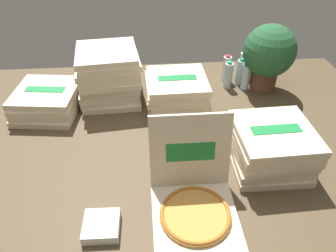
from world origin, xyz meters
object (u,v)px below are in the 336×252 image
Objects in this scene: water_bottle_2 at (240,72)px; napkin_pile at (101,226)px; water_bottle_3 at (252,68)px; pizza_stack_left_far at (177,91)px; potted_plant at (269,54)px; open_pizza_box at (194,197)px; water_bottle_5 at (243,64)px; water_bottle_0 at (227,68)px; pizza_stack_left_mid at (270,146)px; water_bottle_4 at (246,77)px; pizza_stack_center_far at (47,101)px; pizza_stack_right_mid at (109,75)px; water_bottle_1 at (228,75)px.

water_bottle_2 is 1.65m from napkin_pile.
water_bottle_2 is 1.00× the size of water_bottle_3.
potted_plant reaches higher than pizza_stack_left_far.
open_pizza_box reaches higher than water_bottle_5.
water_bottle_0 is at bearing -159.31° from water_bottle_5.
pizza_stack_left_far is at bearing -154.44° from water_bottle_3.
pizza_stack_left_mid is at bearing -105.88° from potted_plant.
napkin_pile is (-1.03, -1.23, -0.08)m from water_bottle_4.
water_bottle_4 is 1.60m from napkin_pile.
water_bottle_4 reaches higher than napkin_pile.
water_bottle_4 is 1.00× the size of water_bottle_5.
water_bottle_0 reaches higher than pizza_stack_center_far.
pizza_stack_left_mid reaches higher than pizza_stack_left_far.
pizza_stack_right_mid is at bearing 140.20° from pizza_stack_left_mid.
water_bottle_0 reaches higher than pizza_stack_left_far.
water_bottle_2 is 1.00× the size of water_bottle_4.
pizza_stack_left_far is 2.67× the size of napkin_pile.
open_pizza_box is 1.47m from water_bottle_5.
water_bottle_3 is 0.17m from water_bottle_4.
pizza_stack_left_far is 0.59m from water_bottle_4.
water_bottle_1 is at bearing 164.67° from water_bottle_4.
pizza_stack_left_far is 0.71m from water_bottle_5.
pizza_stack_left_mid is at bearing -88.67° from water_bottle_0.
water_bottle_2 is at bearing 85.56° from pizza_stack_left_mid.
water_bottle_1 is 0.42× the size of potted_plant.
water_bottle_0 is 0.19m from water_bottle_4.
pizza_stack_right_mid is at bearing -174.49° from water_bottle_1.
open_pizza_box reaches higher than water_bottle_4.
pizza_stack_left_far is 2.05× the size of water_bottle_2.
pizza_stack_left_mid is 0.85m from water_bottle_4.
water_bottle_3 is (0.21, -0.00, 0.00)m from water_bottle_0.
water_bottle_5 is at bearing 114.86° from potted_plant.
open_pizza_box is at bearing -116.84° from water_bottle_4.
water_bottle_0 is (0.45, 1.28, 0.02)m from open_pizza_box.
potted_plant is (0.70, 0.15, 0.19)m from pizza_stack_left_far.
water_bottle_3 is (1.14, 0.20, -0.09)m from pizza_stack_right_mid.
pizza_stack_left_mid is 2.08× the size of water_bottle_0.
water_bottle_0 is (1.37, 0.35, 0.02)m from pizza_stack_center_far.
open_pizza_box is 2.28× the size of water_bottle_2.
potted_plant is (0.24, 0.83, 0.17)m from pizza_stack_left_mid.
pizza_stack_center_far is 0.47m from pizza_stack_right_mid.
pizza_stack_left_mid reaches higher than pizza_stack_center_far.
pizza_stack_right_mid is 2.22× the size of water_bottle_1.
pizza_stack_left_far is at bearing 1.77° from pizza_stack_center_far.
water_bottle_4 is (0.56, 0.17, -0.00)m from pizza_stack_left_far.
water_bottle_0 is 0.42× the size of potted_plant.
pizza_stack_left_mid is at bearing -87.69° from water_bottle_1.
water_bottle_2 is (1.02, 0.13, -0.09)m from pizza_stack_right_mid.
open_pizza_box reaches higher than napkin_pile.
water_bottle_2 is 0.42× the size of potted_plant.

